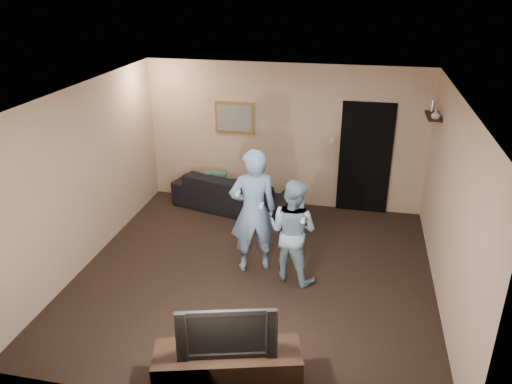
% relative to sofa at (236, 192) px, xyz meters
% --- Properties ---
extents(ground, '(5.00, 5.00, 0.00)m').
position_rel_sofa_xyz_m(ground, '(0.80, -2.07, -0.33)').
color(ground, black).
rests_on(ground, ground).
extents(ceiling, '(5.00, 5.00, 0.04)m').
position_rel_sofa_xyz_m(ceiling, '(0.80, -2.07, 2.27)').
color(ceiling, silver).
rests_on(ceiling, wall_back).
extents(wall_back, '(5.00, 0.04, 2.60)m').
position_rel_sofa_xyz_m(wall_back, '(0.80, 0.43, 0.97)').
color(wall_back, tan).
rests_on(wall_back, ground).
extents(wall_front, '(5.00, 0.04, 2.60)m').
position_rel_sofa_xyz_m(wall_front, '(0.80, -4.57, 0.97)').
color(wall_front, tan).
rests_on(wall_front, ground).
extents(wall_left, '(0.04, 5.00, 2.60)m').
position_rel_sofa_xyz_m(wall_left, '(-1.70, -2.07, 0.97)').
color(wall_left, tan).
rests_on(wall_left, ground).
extents(wall_right, '(0.04, 5.00, 2.60)m').
position_rel_sofa_xyz_m(wall_right, '(3.30, -2.07, 0.97)').
color(wall_right, tan).
rests_on(wall_right, ground).
extents(sofa, '(2.41, 1.44, 0.66)m').
position_rel_sofa_xyz_m(sofa, '(0.00, 0.00, 0.00)').
color(sofa, black).
rests_on(sofa, ground).
extents(throw_pillow, '(0.39, 0.14, 0.39)m').
position_rel_sofa_xyz_m(throw_pillow, '(-0.38, 0.00, 0.15)').
color(throw_pillow, '#184941').
rests_on(throw_pillow, sofa).
extents(painting_frame, '(0.72, 0.05, 0.57)m').
position_rel_sofa_xyz_m(painting_frame, '(-0.10, 0.41, 1.27)').
color(painting_frame, olive).
rests_on(painting_frame, wall_back).
extents(painting_canvas, '(0.62, 0.01, 0.47)m').
position_rel_sofa_xyz_m(painting_canvas, '(-0.10, 0.38, 1.27)').
color(painting_canvas, slate).
rests_on(painting_canvas, painting_frame).
extents(doorway, '(0.90, 0.06, 2.00)m').
position_rel_sofa_xyz_m(doorway, '(2.25, 0.40, 0.67)').
color(doorway, black).
rests_on(doorway, ground).
extents(light_switch, '(0.08, 0.02, 0.12)m').
position_rel_sofa_xyz_m(light_switch, '(1.65, 0.41, 0.97)').
color(light_switch, silver).
rests_on(light_switch, wall_back).
extents(wall_shelf, '(0.20, 0.60, 0.03)m').
position_rel_sofa_xyz_m(wall_shelf, '(3.19, -0.27, 1.66)').
color(wall_shelf, black).
rests_on(wall_shelf, wall_right).
extents(shelf_vase, '(0.13, 0.13, 0.14)m').
position_rel_sofa_xyz_m(shelf_vase, '(3.19, -0.49, 1.74)').
color(shelf_vase, '#B9BABF').
rests_on(shelf_vase, wall_shelf).
extents(shelf_figurine, '(0.06, 0.06, 0.18)m').
position_rel_sofa_xyz_m(shelf_figurine, '(3.19, -0.05, 1.76)').
color(shelf_figurine, silver).
rests_on(shelf_figurine, wall_shelf).
extents(tv_console, '(1.55, 0.85, 0.53)m').
position_rel_sofa_xyz_m(tv_console, '(0.99, -4.29, -0.08)').
color(tv_console, black).
rests_on(tv_console, ground).
extents(television, '(0.98, 0.38, 0.56)m').
position_rel_sofa_xyz_m(television, '(0.99, -4.29, 0.47)').
color(television, black).
rests_on(television, tv_console).
extents(wii_player_left, '(0.78, 0.65, 1.84)m').
position_rel_sofa_xyz_m(wii_player_left, '(0.74, -1.92, 0.59)').
color(wii_player_left, '#7195C4').
rests_on(wii_player_left, ground).
extents(wii_player_right, '(0.87, 0.78, 1.49)m').
position_rel_sofa_xyz_m(wii_player_right, '(1.33, -2.06, 0.42)').
color(wii_player_right, '#89B0C8').
rests_on(wii_player_right, ground).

